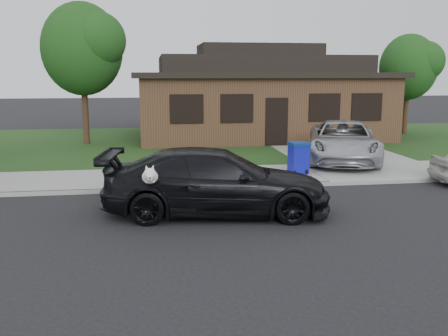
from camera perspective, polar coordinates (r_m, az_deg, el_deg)
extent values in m
plane|color=black|center=(11.24, 0.01, -6.56)|extent=(120.00, 120.00, 0.00)
cube|color=gray|center=(16.03, -2.62, -1.06)|extent=(60.00, 3.00, 0.12)
cube|color=gray|center=(14.58, -2.02, -2.26)|extent=(60.00, 0.12, 0.12)
cube|color=#193814|center=(23.89, -4.59, 2.86)|extent=(60.00, 13.00, 0.13)
cube|color=gray|center=(22.20, 11.61, 2.08)|extent=(4.50, 13.00, 0.14)
imported|color=black|center=(11.97, -0.88, -1.59)|extent=(5.66, 2.88, 1.57)
ellipsoid|color=white|center=(10.84, -8.46, -0.99)|extent=(0.34, 0.40, 0.30)
sphere|color=white|center=(10.60, -8.47, -0.71)|extent=(0.26, 0.26, 0.26)
cube|color=white|center=(10.49, -8.46, -1.09)|extent=(0.09, 0.12, 0.08)
sphere|color=black|center=(10.43, -8.46, -1.16)|extent=(0.04, 0.04, 0.04)
cone|color=white|center=(10.62, -8.85, 0.04)|extent=(0.11, 0.11, 0.14)
cone|color=white|center=(10.62, -8.14, 0.06)|extent=(0.11, 0.11, 0.14)
imported|color=#B4B7BB|center=(18.92, 13.45, 3.00)|extent=(4.04, 5.84, 1.48)
cube|color=#0E149A|center=(16.53, 8.51, 1.02)|extent=(0.61, 0.61, 0.91)
cube|color=navy|center=(16.45, 8.56, 2.76)|extent=(0.67, 0.67, 0.10)
cylinder|color=black|center=(16.28, 8.07, -0.50)|extent=(0.06, 0.15, 0.14)
cylinder|color=black|center=(16.40, 9.43, -0.46)|extent=(0.06, 0.15, 0.14)
cube|color=#422B1C|center=(26.27, 3.86, 7.02)|extent=(12.00, 8.00, 3.00)
cube|color=black|center=(26.21, 3.90, 10.57)|extent=(12.60, 8.60, 0.25)
cube|color=black|center=(26.21, 3.92, 11.72)|extent=(10.00, 6.50, 0.80)
cube|color=black|center=(26.23, 3.94, 13.25)|extent=(6.00, 3.50, 0.60)
cube|color=black|center=(22.39, 6.04, 5.31)|extent=(1.00, 0.06, 2.10)
cube|color=black|center=(21.70, -4.29, 6.75)|extent=(1.30, 0.05, 1.10)
cube|color=black|center=(21.97, 1.48, 6.83)|extent=(1.30, 0.05, 1.10)
cube|color=black|center=(22.99, 11.42, 6.80)|extent=(1.30, 0.05, 1.10)
cube|color=black|center=(23.75, 16.00, 6.72)|extent=(1.30, 0.05, 1.10)
cylinder|color=#332114|center=(23.87, -15.53, 5.64)|extent=(0.28, 0.28, 2.48)
ellipsoid|color=#143811|center=(23.81, -15.91, 12.94)|extent=(3.60, 3.60, 4.14)
sphere|color=#26591E|center=(23.22, -14.31, 13.97)|extent=(2.52, 2.52, 2.52)
cylinder|color=#332114|center=(28.63, 19.99, 5.73)|extent=(0.28, 0.28, 2.03)
ellipsoid|color=#143811|center=(28.55, 20.32, 10.76)|extent=(3.00, 3.00, 3.45)
sphere|color=#26591E|center=(28.45, 21.88, 11.26)|extent=(2.10, 2.10, 2.10)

